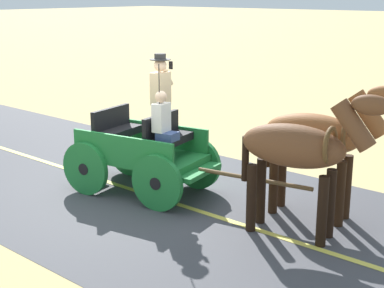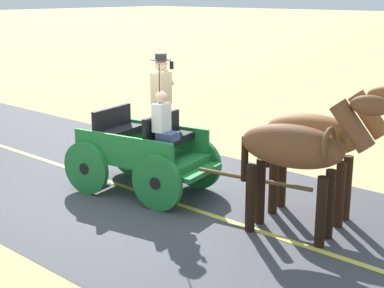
% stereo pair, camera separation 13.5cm
% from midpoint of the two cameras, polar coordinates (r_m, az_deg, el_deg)
% --- Properties ---
extents(ground_plane, '(200.00, 200.00, 0.00)m').
position_cam_midpoint_polar(ground_plane, '(10.41, -5.50, -4.88)').
color(ground_plane, tan).
extents(road_surface, '(5.71, 160.00, 0.01)m').
position_cam_midpoint_polar(road_surface, '(10.41, -5.50, -4.86)').
color(road_surface, '#424247').
rests_on(road_surface, ground).
extents(road_centre_stripe, '(0.12, 160.00, 0.00)m').
position_cam_midpoint_polar(road_centre_stripe, '(10.40, -5.50, -4.83)').
color(road_centre_stripe, '#DBCC4C').
rests_on(road_centre_stripe, road_surface).
extents(horse_drawn_carriage, '(1.82, 4.51, 2.50)m').
position_cam_midpoint_polar(horse_drawn_carriage, '(10.21, -5.06, -0.46)').
color(horse_drawn_carriage, '#1E7233').
rests_on(horse_drawn_carriage, ground).
extents(horse_near_side, '(0.84, 2.15, 2.21)m').
position_cam_midpoint_polar(horse_near_side, '(9.10, 12.18, 0.65)').
color(horse_near_side, brown).
rests_on(horse_near_side, ground).
extents(horse_off_side, '(0.85, 2.15, 2.21)m').
position_cam_midpoint_polar(horse_off_side, '(8.32, 10.28, -0.58)').
color(horse_off_side, brown).
rests_on(horse_off_side, ground).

